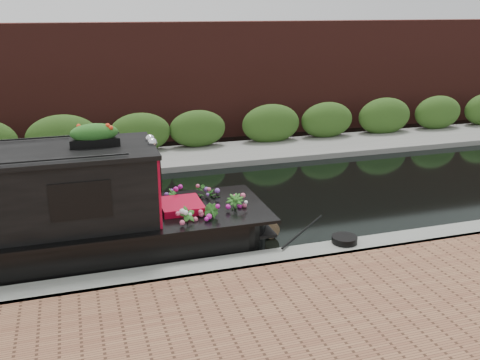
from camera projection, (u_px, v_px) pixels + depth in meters
name	position (u px, v px, depth m)	size (l,w,h in m)	color
ground	(164.00, 213.00, 12.17)	(80.00, 80.00, 0.00)	black
near_bank_coping	(197.00, 280.00, 9.18)	(40.00, 0.60, 0.50)	gray
far_bank_path	(140.00, 164.00, 15.98)	(40.00, 2.40, 0.34)	gray
far_hedge	(136.00, 156.00, 16.79)	(40.00, 1.10, 2.80)	#2F531B
far_brick_wall	(128.00, 141.00, 18.70)	(40.00, 1.00, 8.00)	#4A1E19
rope_fender	(269.00, 228.00, 10.92)	(0.35, 0.35, 0.35)	olive
coiled_mooring_rope	(344.00, 240.00, 10.04)	(0.48, 0.48, 0.12)	black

